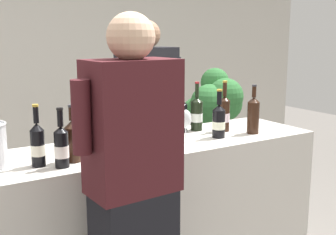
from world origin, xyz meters
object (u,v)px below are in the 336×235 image
(wine_glass, at_px, (186,120))
(potted_shrub, at_px, (215,110))
(wine_bottle_2, at_px, (219,121))
(wine_bottle_4, at_px, (61,146))
(wine_bottle_0, at_px, (38,144))
(wine_bottle_6, at_px, (224,113))
(wine_bottle_7, at_px, (182,116))
(wine_bottle_5, at_px, (197,114))
(wine_bottle_1, at_px, (73,140))
(person_guest, at_px, (133,201))
(person_server, at_px, (147,132))
(wine_bottle_3, at_px, (253,114))

(wine_glass, height_order, potted_shrub, potted_shrub)
(wine_bottle_2, relative_size, wine_bottle_4, 1.04)
(wine_glass, bearing_deg, wine_bottle_0, -178.55)
(wine_bottle_6, distance_m, wine_bottle_7, 0.30)
(wine_bottle_5, bearing_deg, wine_bottle_6, -39.92)
(wine_bottle_1, bearing_deg, wine_glass, 3.03)
(wine_bottle_1, bearing_deg, wine_bottle_6, 7.53)
(wine_bottle_6, bearing_deg, wine_bottle_7, 153.26)
(wine_bottle_2, relative_size, wine_glass, 1.56)
(wine_bottle_2, height_order, wine_bottle_6, wine_bottle_6)
(wine_bottle_6, bearing_deg, wine_glass, -164.30)
(wine_bottle_5, height_order, potted_shrub, wine_bottle_5)
(wine_bottle_4, relative_size, person_guest, 0.18)
(wine_bottle_6, xyz_separation_m, person_server, (-0.29, 0.60, -0.21))
(wine_bottle_3, bearing_deg, potted_shrub, 64.01)
(wine_bottle_1, distance_m, wine_bottle_4, 0.10)
(wine_bottle_0, xyz_separation_m, wine_bottle_3, (1.45, -0.02, 0.02))
(wine_bottle_0, distance_m, wine_bottle_2, 1.18)
(wine_bottle_0, distance_m, wine_bottle_3, 1.45)
(wine_bottle_4, distance_m, wine_bottle_5, 1.13)
(wine_bottle_1, distance_m, wine_bottle_7, 0.93)
(wine_bottle_6, bearing_deg, potted_shrub, 55.25)
(person_guest, height_order, potted_shrub, person_guest)
(wine_bottle_7, height_order, wine_glass, wine_bottle_7)
(wine_glass, xyz_separation_m, person_server, (0.11, 0.71, -0.22))
(wine_bottle_1, height_order, person_server, person_server)
(wine_bottle_6, height_order, wine_glass, wine_bottle_6)
(wine_bottle_4, bearing_deg, wine_bottle_7, 19.97)
(wine_bottle_3, bearing_deg, person_server, 118.52)
(wine_bottle_1, distance_m, person_server, 1.16)
(wine_bottle_1, relative_size, wine_bottle_4, 1.00)
(wine_bottle_6, bearing_deg, wine_bottle_4, -170.04)
(wine_bottle_1, height_order, person_guest, person_guest)
(wine_bottle_0, xyz_separation_m, person_guest, (0.30, -0.48, -0.20))
(wine_bottle_6, bearing_deg, wine_bottle_2, -139.20)
(wine_bottle_2, height_order, person_guest, person_guest)
(wine_bottle_7, xyz_separation_m, wine_glass, (-0.13, -0.25, 0.02))
(wine_bottle_5, distance_m, wine_bottle_7, 0.12)
(wine_bottle_5, distance_m, person_guest, 1.17)
(wine_bottle_4, relative_size, potted_shrub, 0.25)
(wine_bottle_2, distance_m, wine_glass, 0.25)
(wine_bottle_1, relative_size, potted_shrub, 0.25)
(wine_bottle_5, bearing_deg, wine_bottle_3, -45.80)
(wine_bottle_0, xyz_separation_m, wine_bottle_7, (1.06, 0.27, -0.00))
(person_server, bearing_deg, wine_bottle_4, -139.19)
(wine_bottle_1, xyz_separation_m, wine_bottle_2, (1.00, 0.02, -0.01))
(wine_bottle_4, xyz_separation_m, wine_bottle_6, (1.23, 0.22, 0.02))
(person_server, bearing_deg, wine_bottle_1, -138.95)
(wine_bottle_4, xyz_separation_m, wine_bottle_7, (0.96, 0.35, 0.00))
(wine_bottle_0, distance_m, person_server, 1.29)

